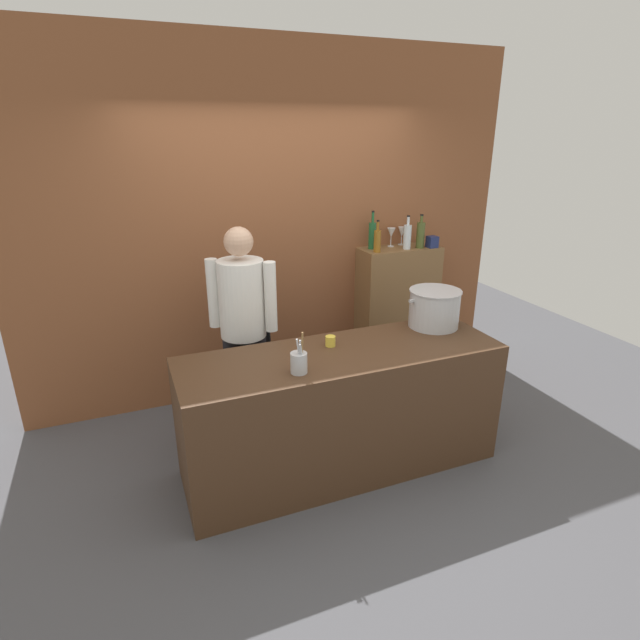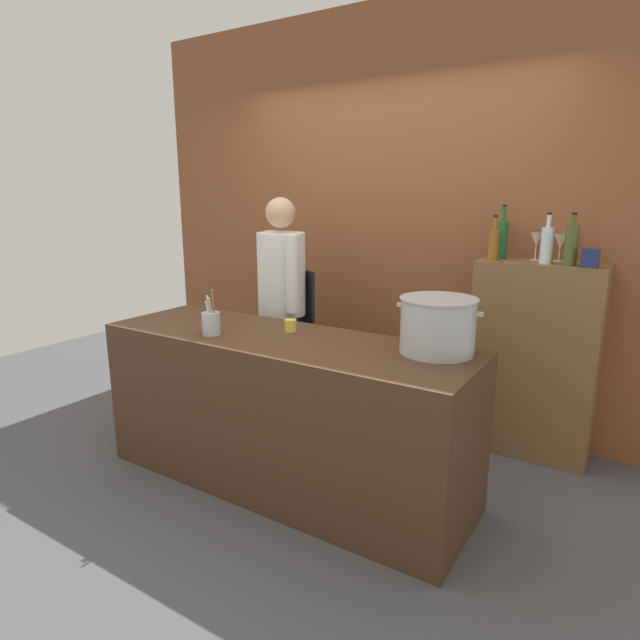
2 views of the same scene
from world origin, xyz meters
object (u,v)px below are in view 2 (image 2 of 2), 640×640
spice_tin_navy (590,258)px  stockpot_large (438,325)px  utensil_crock (211,323)px  wine_bottle_clear (547,244)px  chef (283,297)px  wine_glass_wide (537,240)px  wine_glass_short (560,243)px  wine_bottle_green (502,239)px  butter_jar (291,326)px  wine_bottle_amber (494,244)px  wine_bottle_olive (571,244)px

spice_tin_navy → stockpot_large: bearing=-121.8°
stockpot_large → utensil_crock: stockpot_large is taller
wine_bottle_clear → chef: bearing=-165.2°
wine_glass_wide → chef: bearing=-159.7°
chef → wine_glass_short: size_ratio=9.86×
chef → wine_glass_short: bearing=-126.7°
utensil_crock → wine_bottle_green: wine_bottle_green is taller
wine_bottle_clear → wine_glass_wide: size_ratio=1.74×
chef → butter_jar: (0.47, -0.56, -0.03)m
wine_glass_wide → wine_glass_short: bearing=14.4°
wine_glass_short → wine_bottle_amber: bearing=-152.7°
butter_jar → spice_tin_navy: 1.77m
stockpot_large → utensil_crock: bearing=-163.5°
stockpot_large → spice_tin_navy: (0.56, 0.90, 0.28)m
wine_bottle_green → wine_glass_short: (0.34, 0.05, -0.01)m
utensil_crock → spice_tin_navy: (1.77, 1.26, 0.35)m
utensil_crock → wine_bottle_olive: size_ratio=0.86×
chef → wine_glass_short: chef is taller
spice_tin_navy → wine_bottle_amber: bearing=177.2°
wine_bottle_olive → utensil_crock: bearing=-142.0°
butter_jar → wine_bottle_amber: wine_bottle_amber is taller
spice_tin_navy → wine_bottle_clear: bearing=171.8°
chef → spice_tin_navy: bearing=-134.7°
butter_jar → wine_bottle_green: size_ratio=0.21×
stockpot_large → spice_tin_navy: spice_tin_navy is taller
wine_bottle_green → wine_bottle_olive: wine_bottle_green is taller
wine_glass_short → wine_glass_wide: bearing=-165.6°
stockpot_large → butter_jar: bearing=-176.4°
wine_bottle_clear → wine_bottle_amber: wine_bottle_clear is taller
wine_bottle_green → spice_tin_navy: size_ratio=3.29×
wine_bottle_clear → wine_glass_wide: bearing=120.9°
wine_bottle_clear → wine_glass_short: wine_bottle_clear is taller
wine_bottle_olive → wine_bottle_amber: wine_bottle_olive is taller
butter_jar → wine_glass_short: 1.76m
wine_bottle_green → wine_bottle_olive: 0.45m
wine_bottle_olive → wine_glass_wide: wine_bottle_olive is taller
butter_jar → spice_tin_navy: bearing=33.9°
stockpot_large → butter_jar: size_ratio=6.24×
chef → wine_bottle_amber: 1.47m
wine_glass_wide → utensil_crock: bearing=-134.9°
butter_jar → wine_bottle_clear: size_ratio=0.23×
spice_tin_navy → wine_glass_short: bearing=133.0°
wine_bottle_amber → wine_glass_wide: 0.27m
butter_jar → wine_bottle_amber: size_ratio=0.25×
wine_bottle_olive → wine_glass_short: 0.20m
wine_bottle_olive → wine_glass_wide: bearing=146.3°
chef → wine_bottle_clear: (1.65, 0.44, 0.42)m
wine_bottle_clear → wine_bottle_amber: size_ratio=1.07×
utensil_crock → wine_glass_wide: bearing=45.1°
wine_bottle_green → wine_bottle_amber: (-0.02, -0.13, -0.02)m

